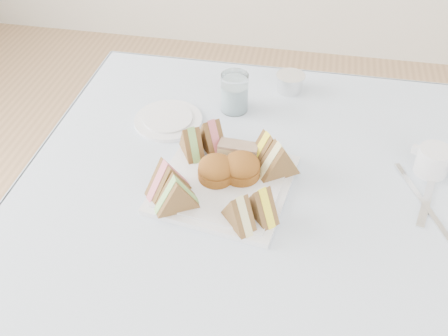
% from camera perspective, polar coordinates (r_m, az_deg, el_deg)
% --- Properties ---
extents(table, '(0.90, 0.90, 0.74)m').
position_cam_1_polar(table, '(1.29, 3.71, -15.45)').
color(table, brown).
rests_on(table, floor).
extents(tablecloth, '(1.02, 1.02, 0.01)m').
position_cam_1_polar(tablecloth, '(0.99, 4.64, -3.76)').
color(tablecloth, silver).
rests_on(tablecloth, table).
extents(serving_plate, '(0.29, 0.29, 0.01)m').
position_cam_1_polar(serving_plate, '(1.01, -0.00, -1.86)').
color(serving_plate, silver).
rests_on(serving_plate, tablecloth).
extents(sandwich_fl_a, '(0.09, 0.09, 0.08)m').
position_cam_1_polar(sandwich_fl_a, '(0.97, -6.49, -1.02)').
color(sandwich_fl_a, brown).
rests_on(sandwich_fl_a, serving_plate).
extents(sandwich_fl_b, '(0.09, 0.08, 0.08)m').
position_cam_1_polar(sandwich_fl_b, '(0.94, -5.49, -2.81)').
color(sandwich_fl_b, brown).
rests_on(sandwich_fl_b, serving_plate).
extents(sandwich_fr_a, '(0.08, 0.08, 0.07)m').
position_cam_1_polar(sandwich_fr_a, '(0.92, 4.27, -3.88)').
color(sandwich_fr_a, brown).
rests_on(sandwich_fr_a, serving_plate).
extents(sandwich_fr_b, '(0.08, 0.08, 0.07)m').
position_cam_1_polar(sandwich_fr_b, '(0.91, 1.72, -4.81)').
color(sandwich_fr_b, brown).
rests_on(sandwich_fr_b, serving_plate).
extents(sandwich_bl_a, '(0.07, 0.09, 0.07)m').
position_cam_1_polar(sandwich_bl_a, '(1.05, -3.73, 3.13)').
color(sandwich_bl_a, brown).
rests_on(sandwich_bl_a, serving_plate).
extents(sandwich_bl_b, '(0.08, 0.09, 0.07)m').
position_cam_1_polar(sandwich_bl_b, '(1.07, -1.46, 3.89)').
color(sandwich_bl_b, brown).
rests_on(sandwich_bl_b, serving_plate).
extents(sandwich_br_a, '(0.10, 0.08, 0.08)m').
position_cam_1_polar(sandwich_br_a, '(1.01, 6.23, 1.08)').
color(sandwich_br_a, brown).
rests_on(sandwich_br_a, serving_plate).
extents(sandwich_br_b, '(0.09, 0.08, 0.07)m').
position_cam_1_polar(sandwich_br_b, '(1.04, 4.94, 2.44)').
color(sandwich_br_b, brown).
rests_on(sandwich_br_b, serving_plate).
extents(scone_left, '(0.09, 0.09, 0.05)m').
position_cam_1_polar(scone_left, '(1.00, -0.91, -0.15)').
color(scone_left, brown).
rests_on(scone_left, serving_plate).
extents(scone_right, '(0.10, 0.10, 0.05)m').
position_cam_1_polar(scone_right, '(1.00, 2.00, 0.11)').
color(scone_right, brown).
rests_on(scone_right, serving_plate).
extents(pastry_slice, '(0.08, 0.04, 0.04)m').
position_cam_1_polar(pastry_slice, '(1.05, 1.65, 1.88)').
color(pastry_slice, '#D9B279').
rests_on(pastry_slice, serving_plate).
extents(side_plate, '(0.16, 0.16, 0.01)m').
position_cam_1_polar(side_plate, '(1.19, -6.38, 5.45)').
color(side_plate, silver).
rests_on(side_plate, tablecloth).
extents(water_glass, '(0.08, 0.08, 0.10)m').
position_cam_1_polar(water_glass, '(1.20, 1.21, 8.62)').
color(water_glass, white).
rests_on(water_glass, tablecloth).
extents(tea_strainer, '(0.10, 0.10, 0.04)m').
position_cam_1_polar(tea_strainer, '(1.30, 7.56, 9.56)').
color(tea_strainer, silver).
rests_on(tea_strainer, tablecloth).
extents(knife, '(0.07, 0.19, 0.00)m').
position_cam_1_polar(knife, '(1.08, 22.31, -2.76)').
color(knife, silver).
rests_on(knife, tablecloth).
extents(fork, '(0.08, 0.18, 0.00)m').
position_cam_1_polar(fork, '(1.05, 22.21, -4.31)').
color(fork, silver).
rests_on(fork, tablecloth).
extents(creamer_jug, '(0.09, 0.09, 0.06)m').
position_cam_1_polar(creamer_jug, '(1.12, 22.77, 0.74)').
color(creamer_jug, silver).
rests_on(creamer_jug, tablecloth).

